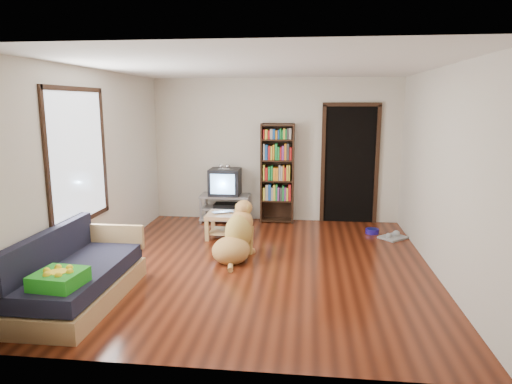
# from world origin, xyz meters

# --- Properties ---
(ground) EXTENTS (5.00, 5.00, 0.00)m
(ground) POSITION_xyz_m (0.00, 0.00, 0.00)
(ground) COLOR #612310
(ground) RESTS_ON ground
(ceiling) EXTENTS (5.00, 5.00, 0.00)m
(ceiling) POSITION_xyz_m (0.00, 0.00, 2.60)
(ceiling) COLOR white
(ceiling) RESTS_ON ground
(wall_back) EXTENTS (4.50, 0.00, 4.50)m
(wall_back) POSITION_xyz_m (0.00, 2.50, 1.30)
(wall_back) COLOR beige
(wall_back) RESTS_ON ground
(wall_front) EXTENTS (4.50, 0.00, 4.50)m
(wall_front) POSITION_xyz_m (0.00, -2.50, 1.30)
(wall_front) COLOR beige
(wall_front) RESTS_ON ground
(wall_left) EXTENTS (0.00, 5.00, 5.00)m
(wall_left) POSITION_xyz_m (-2.25, 0.00, 1.30)
(wall_left) COLOR beige
(wall_left) RESTS_ON ground
(wall_right) EXTENTS (0.00, 5.00, 5.00)m
(wall_right) POSITION_xyz_m (2.25, 0.00, 1.30)
(wall_right) COLOR beige
(wall_right) RESTS_ON ground
(green_cushion) EXTENTS (0.47, 0.47, 0.14)m
(green_cushion) POSITION_xyz_m (-1.75, -1.95, 0.49)
(green_cushion) COLOR #27951B
(green_cushion) RESTS_ON sofa
(laptop) EXTENTS (0.39, 0.35, 0.03)m
(laptop) POSITION_xyz_m (-0.73, 1.20, 0.41)
(laptop) COLOR #B4B4B8
(laptop) RESTS_ON coffee_table
(dog_bowl) EXTENTS (0.22, 0.22, 0.08)m
(dog_bowl) POSITION_xyz_m (1.70, 1.73, 0.04)
(dog_bowl) COLOR navy
(dog_bowl) RESTS_ON ground
(grey_rag) EXTENTS (0.51, 0.50, 0.03)m
(grey_rag) POSITION_xyz_m (2.00, 1.48, 0.01)
(grey_rag) COLOR gray
(grey_rag) RESTS_ON ground
(window) EXTENTS (0.03, 1.46, 1.70)m
(window) POSITION_xyz_m (-2.23, -0.50, 1.50)
(window) COLOR white
(window) RESTS_ON wall_left
(doorway) EXTENTS (1.03, 0.05, 2.19)m
(doorway) POSITION_xyz_m (1.35, 2.48, 1.12)
(doorway) COLOR black
(doorway) RESTS_ON wall_back
(tv_stand) EXTENTS (0.90, 0.45, 0.50)m
(tv_stand) POSITION_xyz_m (-0.90, 2.25, 0.27)
(tv_stand) COLOR #99999E
(tv_stand) RESTS_ON ground
(crt_tv) EXTENTS (0.55, 0.52, 0.58)m
(crt_tv) POSITION_xyz_m (-0.90, 2.27, 0.74)
(crt_tv) COLOR black
(crt_tv) RESTS_ON tv_stand
(bookshelf) EXTENTS (0.60, 0.30, 1.80)m
(bookshelf) POSITION_xyz_m (0.05, 2.34, 1.00)
(bookshelf) COLOR black
(bookshelf) RESTS_ON ground
(sofa) EXTENTS (0.80, 1.80, 0.80)m
(sofa) POSITION_xyz_m (-1.87, -1.38, 0.26)
(sofa) COLOR tan
(sofa) RESTS_ON ground
(coffee_table) EXTENTS (0.55, 0.55, 0.40)m
(coffee_table) POSITION_xyz_m (-0.73, 1.23, 0.28)
(coffee_table) COLOR tan
(coffee_table) RESTS_ON ground
(dog) EXTENTS (0.68, 1.01, 0.83)m
(dog) POSITION_xyz_m (-0.37, 0.22, 0.30)
(dog) COLOR #BD8148
(dog) RESTS_ON ground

